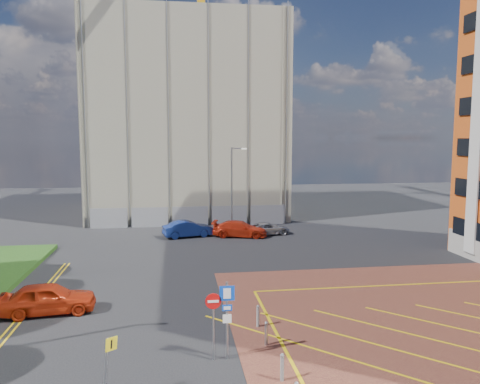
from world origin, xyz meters
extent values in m
plane|color=black|center=(0.00, 0.00, 0.00)|extent=(140.00, 140.00, 0.00)
cylinder|color=#9EA0A8|center=(4.00, 28.00, 4.00)|extent=(0.16, 0.16, 8.00)
cylinder|color=#9EA0A8|center=(4.60, 28.00, 7.88)|extent=(1.20, 0.10, 0.10)
cube|color=silver|center=(5.20, 28.00, 7.85)|extent=(0.50, 0.15, 0.12)
cylinder|color=#9EA0A8|center=(0.50, 1.00, 1.60)|extent=(0.10, 0.10, 3.20)
cube|color=#0B41C4|center=(0.50, 0.97, 2.75)|extent=(0.60, 0.04, 0.60)
cube|color=white|center=(0.50, 0.94, 2.75)|extent=(0.30, 0.02, 0.42)
cube|color=#0B41C4|center=(0.50, 0.97, 2.15)|extent=(0.40, 0.04, 0.25)
cube|color=white|center=(0.50, 0.94, 2.15)|extent=(0.28, 0.02, 0.14)
cube|color=white|center=(0.50, 0.97, 1.70)|extent=(0.35, 0.04, 0.35)
cylinder|color=#9EA0A8|center=(-0.05, 1.00, 1.35)|extent=(0.08, 0.08, 2.70)
cylinder|color=red|center=(-0.05, 0.97, 2.45)|extent=(0.64, 0.04, 0.64)
cube|color=white|center=(-0.05, 0.94, 2.45)|extent=(0.44, 0.02, 0.10)
cylinder|color=#9EA0A8|center=(-3.89, -1.40, 1.10)|extent=(0.30, 0.08, 2.20)
cube|color=yellow|center=(-3.67, -1.43, 2.00)|extent=(0.38, 0.38, 0.49)
cylinder|color=black|center=(2.30, -1.00, 0.47)|extent=(0.14, 0.14, 0.90)
cylinder|color=#9EA0A8|center=(2.30, 2.00, 0.47)|extent=(0.14, 0.14, 0.90)
cylinder|color=black|center=(2.30, 4.00, 0.47)|extent=(0.14, 0.14, 0.90)
cube|color=gray|center=(0.00, 40.00, 11.00)|extent=(21.20, 19.20, 22.00)
cube|color=gold|center=(2.00, 42.00, 17.00)|extent=(0.90, 0.90, 34.00)
cube|color=gray|center=(1.00, 30.00, 1.00)|extent=(21.60, 0.06, 2.00)
imported|color=red|center=(-7.94, 7.18, 0.79)|extent=(4.82, 2.39, 1.58)
imported|color=navy|center=(-0.36, 24.77, 0.74)|extent=(4.74, 2.55, 1.48)
imported|color=red|center=(4.27, 24.25, 0.71)|extent=(5.27, 3.15, 1.43)
imported|color=#9A99A0|center=(6.94, 24.78, 0.57)|extent=(4.40, 2.77, 1.13)
camera|label=1|loc=(-1.48, -16.86, 8.86)|focal=35.00mm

